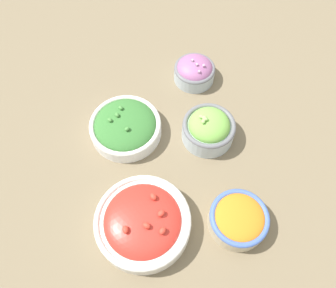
{
  "coord_description": "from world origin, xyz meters",
  "views": [
    {
      "loc": [
        0.38,
        -0.03,
        0.71
      ],
      "look_at": [
        0.0,
        0.0,
        0.03
      ],
      "focal_mm": 35.0,
      "sensor_mm": 36.0,
      "label": 1
    }
  ],
  "objects": [
    {
      "name": "bowl_broccoli",
      "position": [
        -0.06,
        -0.1,
        0.03
      ],
      "size": [
        0.18,
        0.18,
        0.07
      ],
      "color": "white",
      "rests_on": "ground_plane"
    },
    {
      "name": "ground_plane",
      "position": [
        0.0,
        0.0,
        0.0
      ],
      "size": [
        3.0,
        3.0,
        0.0
      ],
      "primitive_type": "plane",
      "color": "#75664C"
    },
    {
      "name": "bowl_cherry_tomatoes",
      "position": [
        0.18,
        -0.07,
        0.03
      ],
      "size": [
        0.2,
        0.2,
        0.08
      ],
      "color": "silver",
      "rests_on": "ground_plane"
    },
    {
      "name": "bowl_lettuce",
      "position": [
        -0.03,
        0.1,
        0.04
      ],
      "size": [
        0.13,
        0.13,
        0.09
      ],
      "color": "#B2C1CC",
      "rests_on": "ground_plane"
    },
    {
      "name": "bowl_red_onion",
      "position": [
        -0.22,
        0.09,
        0.03
      ],
      "size": [
        0.11,
        0.11,
        0.07
      ],
      "color": "#B2C1CC",
      "rests_on": "ground_plane"
    },
    {
      "name": "bowl_carrots",
      "position": [
        0.19,
        0.13,
        0.03
      ],
      "size": [
        0.12,
        0.12,
        0.06
      ],
      "color": "beige",
      "rests_on": "ground_plane"
    }
  ]
}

